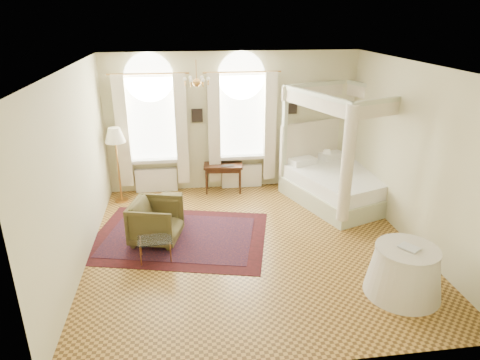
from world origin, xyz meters
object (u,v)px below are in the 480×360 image
object	(u,v)px
writing_desk	(223,168)
canopy_bed	(342,178)
side_table	(404,271)
nightstand	(324,175)
floor_lamp	(115,139)
armchair	(156,221)
stool	(170,199)
coffee_table	(155,241)

from	to	relation	value
writing_desk	canopy_bed	bearing A→B (deg)	-20.42
writing_desk	side_table	bearing A→B (deg)	-62.15
nightstand	floor_lamp	xyz separation A→B (m)	(-4.96, -0.25, 1.21)
armchair	nightstand	bearing A→B (deg)	-45.86
canopy_bed	stool	distance (m)	3.91
stool	floor_lamp	world-z (taller)	floor_lamp
nightstand	armchair	distance (m)	4.65
side_table	canopy_bed	bearing A→B (deg)	85.55
stool	floor_lamp	bearing A→B (deg)	138.73
floor_lamp	armchair	bearing A→B (deg)	-65.78
canopy_bed	coffee_table	world-z (taller)	canopy_bed
stool	coffee_table	distance (m)	1.69
canopy_bed	side_table	distance (m)	3.50
writing_desk	coffee_table	distance (m)	3.31
stool	armchair	bearing A→B (deg)	-103.91
writing_desk	side_table	size ratio (longest dim) A/B	0.83
armchair	canopy_bed	bearing A→B (deg)	-57.80
nightstand	coffee_table	size ratio (longest dim) A/B	0.91
armchair	side_table	size ratio (longest dim) A/B	0.77
nightstand	armchair	bearing A→B (deg)	-150.70
canopy_bed	floor_lamp	world-z (taller)	canopy_bed
writing_desk	side_table	xyz separation A→B (m)	(2.36, -4.47, -0.20)
writing_desk	stool	bearing A→B (deg)	-134.84
coffee_table	floor_lamp	distance (m)	3.06
armchair	floor_lamp	xyz separation A→B (m)	(-0.91, 2.02, 1.08)
nightstand	stool	distance (m)	4.01
floor_lamp	canopy_bed	bearing A→B (deg)	-8.20
coffee_table	side_table	bearing A→B (deg)	-21.48
coffee_table	armchair	bearing A→B (deg)	90.22
armchair	stool	bearing A→B (deg)	0.93
canopy_bed	writing_desk	distance (m)	2.81
nightstand	side_table	xyz separation A→B (m)	(-0.18, -4.47, 0.11)
armchair	side_table	bearing A→B (deg)	-104.69
stool	side_table	size ratio (longest dim) A/B	0.46
nightstand	stool	xyz separation A→B (m)	(-3.80, -1.27, 0.13)
nightstand	floor_lamp	bearing A→B (deg)	-177.10
stool	coffee_table	bearing A→B (deg)	-98.37
writing_desk	side_table	distance (m)	5.05
canopy_bed	side_table	bearing A→B (deg)	-94.45
armchair	floor_lamp	bearing A→B (deg)	39.06
side_table	nightstand	bearing A→B (deg)	87.66
armchair	coffee_table	world-z (taller)	armchair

